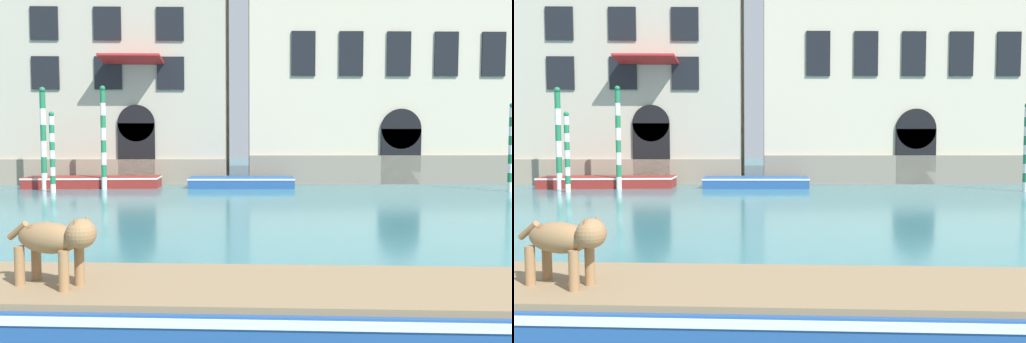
# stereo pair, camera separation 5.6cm
# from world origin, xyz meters

# --- Properties ---
(palazzo_left) EXTENTS (10.95, 7.40, 15.07)m
(palazzo_left) POSITION_xyz_m (-2.24, 26.97, 7.52)
(palazzo_left) COLOR #BCB29E
(palazzo_left) RESTS_ON ground_plane
(palazzo_right) EXTENTS (14.16, 6.13, 18.77)m
(palazzo_right) POSITION_xyz_m (11.46, 26.97, 9.36)
(palazzo_right) COLOR beige
(palazzo_right) RESTS_ON ground_plane
(boat_foreground) EXTENTS (7.07, 2.07, 0.69)m
(boat_foreground) POSITION_xyz_m (3.90, 5.07, 0.36)
(boat_foreground) COLOR #234C8C
(boat_foreground) RESTS_ON ground_plane
(dog_on_deck) EXTENTS (0.99, 0.56, 0.69)m
(dog_on_deck) POSITION_xyz_m (2.39, 4.97, 1.14)
(dog_on_deck) COLOR #997047
(dog_on_deck) RESTS_ON boat_foreground
(boat_moored_near_palazzo) EXTENTS (5.90, 1.75, 0.49)m
(boat_moored_near_palazzo) POSITION_xyz_m (-2.61, 22.60, 0.26)
(boat_moored_near_palazzo) COLOR maroon
(boat_moored_near_palazzo) RESTS_ON ground_plane
(boat_moored_far) EXTENTS (4.69, 1.74, 0.46)m
(boat_moored_far) POSITION_xyz_m (4.02, 22.50, 0.25)
(boat_moored_far) COLOR #234C8C
(boat_moored_far) RESTS_ON ground_plane
(mooring_pole_0) EXTENTS (0.21, 0.21, 3.26)m
(mooring_pole_0) POSITION_xyz_m (-3.59, 20.43, 1.64)
(mooring_pole_0) COLOR white
(mooring_pole_0) RESTS_ON ground_plane
(mooring_pole_1) EXTENTS (0.23, 0.23, 4.43)m
(mooring_pole_1) POSITION_xyz_m (-1.89, 21.70, 2.23)
(mooring_pole_1) COLOR white
(mooring_pole_1) RESTS_ON ground_plane
(mooring_pole_2) EXTENTS (0.22, 0.22, 3.63)m
(mooring_pole_2) POSITION_xyz_m (15.10, 20.46, 1.83)
(mooring_pole_2) COLOR white
(mooring_pole_2) RESTS_ON ground_plane
(mooring_pole_3) EXTENTS (0.25, 0.25, 4.38)m
(mooring_pole_3) POSITION_xyz_m (-4.49, 21.85, 2.21)
(mooring_pole_3) COLOR white
(mooring_pole_3) RESTS_ON ground_plane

